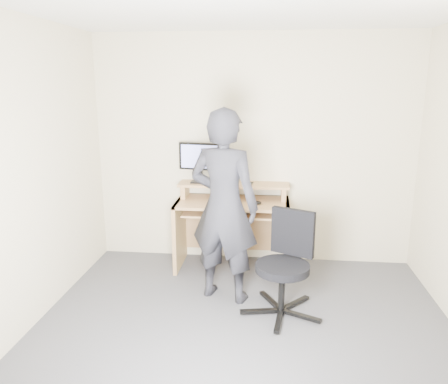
% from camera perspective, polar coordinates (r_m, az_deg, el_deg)
% --- Properties ---
extents(ground, '(3.50, 3.50, 0.00)m').
position_cam_1_polar(ground, '(3.61, 2.29, -19.13)').
color(ground, '#49494E').
rests_on(ground, ground).
extents(back_wall, '(3.50, 0.02, 2.50)m').
position_cam_1_polar(back_wall, '(4.82, 3.84, 5.41)').
color(back_wall, beige).
rests_on(back_wall, ground).
extents(desk, '(1.20, 0.60, 0.91)m').
position_cam_1_polar(desk, '(4.78, 1.19, -3.30)').
color(desk, tan).
rests_on(desk, ground).
extents(monitor, '(0.46, 0.13, 0.44)m').
position_cam_1_polar(monitor, '(4.74, -3.18, 4.33)').
color(monitor, black).
rests_on(monitor, desk).
extents(external_drive, '(0.09, 0.14, 0.20)m').
position_cam_1_polar(external_drive, '(4.75, -0.62, 2.37)').
color(external_drive, black).
rests_on(external_drive, desk).
extents(travel_mug, '(0.10, 0.10, 0.20)m').
position_cam_1_polar(travel_mug, '(4.75, 1.30, 2.34)').
color(travel_mug, '#B9B8BD').
rests_on(travel_mug, desk).
extents(smartphone, '(0.09, 0.14, 0.01)m').
position_cam_1_polar(smartphone, '(4.73, 3.29, 1.11)').
color(smartphone, black).
rests_on(smartphone, desk).
extents(charger, '(0.05, 0.04, 0.03)m').
position_cam_1_polar(charger, '(4.70, -1.35, 1.20)').
color(charger, black).
rests_on(charger, desk).
extents(headphones, '(0.19, 0.19, 0.06)m').
position_cam_1_polar(headphones, '(4.81, -0.31, 1.39)').
color(headphones, silver).
rests_on(headphones, desk).
extents(keyboard, '(0.49, 0.30, 0.03)m').
position_cam_1_polar(keyboard, '(4.59, 0.16, -2.49)').
color(keyboard, black).
rests_on(keyboard, desk).
extents(mouse, '(0.10, 0.07, 0.04)m').
position_cam_1_polar(mouse, '(4.53, 4.31, -1.40)').
color(mouse, black).
rests_on(mouse, desk).
extents(office_chair, '(0.70, 0.69, 0.88)m').
position_cam_1_polar(office_chair, '(3.86, 8.08, -8.79)').
color(office_chair, black).
rests_on(office_chair, ground).
extents(person, '(0.74, 0.59, 1.78)m').
position_cam_1_polar(person, '(3.94, -0.01, -1.91)').
color(person, black).
rests_on(person, ground).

